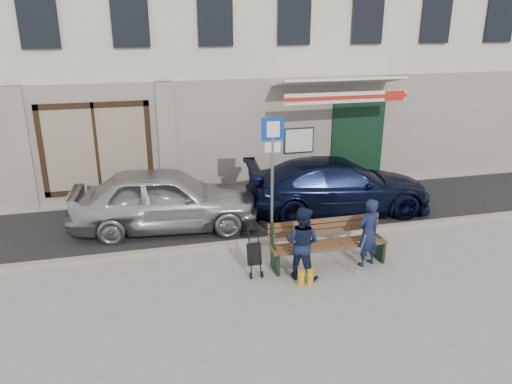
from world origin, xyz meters
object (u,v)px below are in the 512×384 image
object	(u,v)px
car_navy	(338,186)
parking_sign	(273,158)
stroller	(254,255)
man	(368,233)
woman	(302,243)
car_silver	(165,199)
bench	(326,244)

from	to	relation	value
car_navy	parking_sign	distance (m)	2.56
parking_sign	stroller	distance (m)	2.40
man	woman	world-z (taller)	woman
parking_sign	man	size ratio (longest dim) A/B	1.93
car_silver	parking_sign	world-z (taller)	parking_sign
parking_sign	stroller	world-z (taller)	parking_sign
car_silver	car_navy	xyz separation A→B (m)	(4.39, 0.06, -0.05)
car_silver	man	size ratio (longest dim) A/B	3.06
bench	man	world-z (taller)	man
parking_sign	bench	size ratio (longest dim) A/B	1.14
car_navy	woman	world-z (taller)	woman
woman	stroller	distance (m)	0.97
woman	car_navy	bearing A→B (deg)	-82.90
man	car_silver	bearing A→B (deg)	-57.48
car_silver	man	distance (m)	4.75
parking_sign	bench	distance (m)	2.29
car_silver	parking_sign	bearing A→B (deg)	-106.46
bench	woman	size ratio (longest dim) A/B	1.65
car_navy	bench	size ratio (longest dim) A/B	1.98
car_navy	man	bearing A→B (deg)	174.36
parking_sign	man	xyz separation A→B (m)	(1.46, -1.90, -1.13)
car_navy	parking_sign	xyz separation A→B (m)	(-2.05, -1.01, 1.16)
bench	stroller	xyz separation A→B (m)	(-1.50, -0.04, -0.05)
car_navy	woman	bearing A→B (deg)	152.25
bench	woman	world-z (taller)	woman
parking_sign	car_silver	bearing A→B (deg)	161.58
stroller	car_navy	bearing A→B (deg)	43.47
car_silver	stroller	distance (m)	3.09
car_navy	stroller	xyz separation A→B (m)	(-2.89, -2.74, -0.28)
parking_sign	car_navy	bearing A→B (deg)	30.21
car_silver	man	world-z (taller)	car_silver
car_navy	bench	bearing A→B (deg)	158.67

